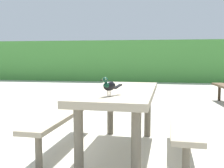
{
  "coord_description": "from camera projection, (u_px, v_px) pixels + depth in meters",
  "views": [
    {
      "loc": [
        0.72,
        -3.11,
        1.11
      ],
      "look_at": [
        0.3,
        -0.49,
        0.84
      ],
      "focal_mm": 42.83,
      "sensor_mm": 36.0,
      "label": 1
    }
  ],
  "objects": [
    {
      "name": "picnic_table_foreground",
      "position": [
        120.0,
        105.0,
        3.07
      ],
      "size": [
        1.76,
        1.83,
        0.74
      ],
      "color": "gray",
      "rests_on": "ground"
    },
    {
      "name": "ground_plane",
      "position": [
        94.0,
        147.0,
        3.28
      ],
      "size": [
        60.0,
        60.0,
        0.0
      ],
      "primitive_type": "plane",
      "color": "beige"
    },
    {
      "name": "bird_grackle",
      "position": [
        109.0,
        85.0,
        2.51
      ],
      "size": [
        0.18,
        0.26,
        0.18
      ],
      "color": "black",
      "rests_on": "picnic_table_foreground"
    },
    {
      "name": "hedge_wall",
      "position": [
        139.0,
        61.0,
        12.52
      ],
      "size": [
        28.0,
        1.82,
        1.83
      ],
      "primitive_type": "cube",
      "color": "#428438",
      "rests_on": "ground"
    }
  ]
}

